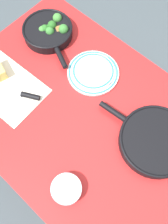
{
  "coord_description": "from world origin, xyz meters",
  "views": [
    {
      "loc": [
        0.28,
        -0.3,
        1.74
      ],
      "look_at": [
        0.0,
        0.0,
        0.76
      ],
      "focal_mm": 40.0,
      "sensor_mm": 36.0,
      "label": 1
    }
  ],
  "objects": [
    {
      "name": "skillet_eggs",
      "position": [
        0.3,
        0.1,
        0.77
      ],
      "size": [
        0.43,
        0.3,
        0.05
      ],
      "rotation": [
        0.0,
        0.0,
        3.23
      ],
      "color": "black",
      "rests_on": "dining_table_red"
    },
    {
      "name": "prep_bowl_steel",
      "position": [
        0.16,
        -0.28,
        0.76
      ],
      "size": [
        0.12,
        0.12,
        0.04
      ],
      "color": "#B7B7BC",
      "rests_on": "dining_table_red"
    },
    {
      "name": "parchment_sheet",
      "position": [
        -0.37,
        -0.14,
        0.74
      ],
      "size": [
        0.41,
        0.26,
        0.0
      ],
      "color": "silver",
      "rests_on": "dining_table_red"
    },
    {
      "name": "dining_table_red",
      "position": [
        0.0,
        0.0,
        0.66
      ],
      "size": [
        1.23,
        0.83,
        0.74
      ],
      "color": "red",
      "rests_on": "ground_plane"
    },
    {
      "name": "ground_plane",
      "position": [
        0.0,
        0.0,
        0.0
      ],
      "size": [
        14.0,
        14.0,
        0.0
      ],
      "primitive_type": "plane",
      "color": "#424C51"
    },
    {
      "name": "grater_knife",
      "position": [
        -0.28,
        -0.13,
        0.75
      ],
      "size": [
        0.27,
        0.16,
        0.02
      ],
      "rotation": [
        0.0,
        0.0,
        3.62
      ],
      "color": "silver",
      "rests_on": "dining_table_red"
    },
    {
      "name": "skillet_broccoli",
      "position": [
        -0.42,
        0.2,
        0.77
      ],
      "size": [
        0.34,
        0.25,
        0.08
      ],
      "rotation": [
        0.0,
        0.0,
        5.86
      ],
      "color": "black",
      "rests_on": "dining_table_red"
    },
    {
      "name": "dinner_plate_stack",
      "position": [
        -0.11,
        0.18,
        0.76
      ],
      "size": [
        0.24,
        0.24,
        0.03
      ],
      "color": "white",
      "rests_on": "dining_table_red"
    }
  ]
}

